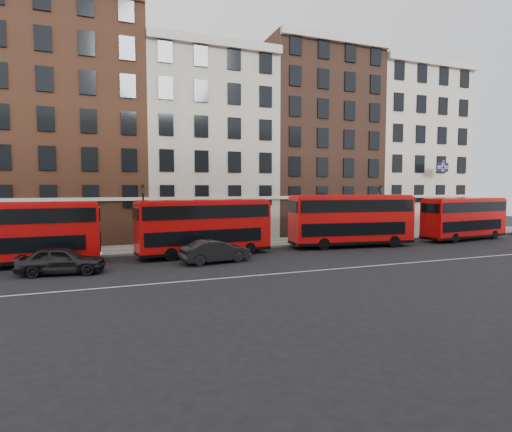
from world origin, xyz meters
name	(u,v)px	position (x,y,z in m)	size (l,w,h in m)	color
ground	(271,267)	(0.00, 0.00, 0.00)	(120.00, 120.00, 0.00)	black
pavement	(226,245)	(0.00, 10.50, 0.07)	(80.00, 5.00, 0.15)	slate
kerb	(234,249)	(0.00, 8.00, 0.08)	(80.00, 0.30, 0.16)	gray
road_centre_line	(284,273)	(0.00, -2.00, 0.01)	(70.00, 0.12, 0.01)	white
building_terrace	(203,140)	(-0.31, 17.88, 10.24)	(64.00, 11.95, 22.00)	beige
bus_a	(16,233)	(-15.54, 5.85, 2.27)	(10.16, 2.82, 4.23)	red
bus_b	(204,226)	(-3.07, 5.85, 2.29)	(10.36, 3.46, 4.27)	red
bus_c	(351,219)	(10.01, 5.85, 2.45)	(11.08, 3.85, 4.56)	red
bus_d	(464,218)	(23.17, 5.84, 2.24)	(10.15, 3.55, 4.18)	red
car_rear	(62,260)	(-12.58, 2.48, 0.84)	(1.97, 4.91, 1.67)	black
car_front	(215,251)	(-3.01, 2.83, 0.80)	(1.69, 4.83, 1.59)	black
lamp_post_left	(143,215)	(-7.30, 8.35, 3.08)	(0.44, 0.44, 5.33)	black
lamp_post_right	(380,209)	(15.76, 9.27, 3.08)	(0.44, 0.44, 5.33)	black
traffic_light	(443,214)	(22.88, 8.15, 2.45)	(0.25, 0.45, 3.27)	black
iron_railings	(219,236)	(0.00, 12.70, 0.65)	(6.60, 0.06, 1.00)	black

